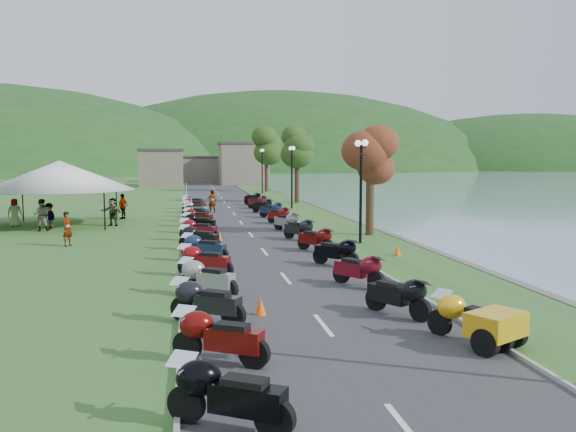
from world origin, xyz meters
name	(u,v)px	position (x,y,z in m)	size (l,w,h in m)	color
ground	(370,384)	(0.00, 0.00, 0.00)	(400.00, 400.00, 0.00)	#427931
road	(229,207)	(0.00, 40.00, 0.01)	(7.00, 120.00, 0.02)	#39393C
hills_backdrop	(198,169)	(0.00, 200.00, 0.00)	(360.00, 120.00, 76.00)	#285621
far_building	(196,167)	(-2.00, 85.00, 2.50)	(18.00, 16.00, 5.00)	slate
yellow_trike	(471,321)	(3.00, 2.00, 0.54)	(2.34, 1.46, 1.07)	#F0AE15
moto_row_left	(202,243)	(-2.77, 15.42, 0.55)	(2.60, 48.66, 1.10)	#331411
moto_row_right	(287,222)	(2.23, 23.31, 0.55)	(2.60, 39.78, 1.10)	#331411
vendor_tent_main	(61,193)	(-11.07, 28.46, 2.00)	(5.95, 5.95, 4.00)	silver
tree_lakeside	(370,170)	(6.36, 20.91, 3.51)	(2.53, 2.53, 7.03)	#33571C
pedestrian_a	(68,246)	(-9.00, 19.35, 0.00)	(0.60, 0.44, 1.65)	slate
pedestrian_b	(42,231)	(-11.62, 25.72, 0.00)	(0.90, 0.49, 1.84)	slate
pedestrian_c	(50,229)	(-11.39, 26.65, 0.00)	(0.99, 0.41, 1.54)	slate
traffic_cone_near	(261,306)	(-1.45, 5.25, 0.25)	(0.32, 0.32, 0.50)	#F2590C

